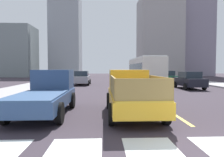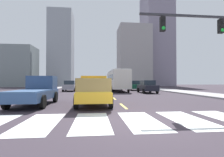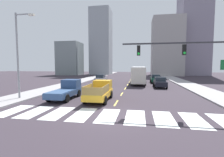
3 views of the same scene
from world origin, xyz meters
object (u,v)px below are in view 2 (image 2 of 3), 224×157
at_px(sedan_mid, 134,85).
at_px(sedan_near_left, 70,86).
at_px(city_bus, 117,79).
at_px(sedan_near_right, 147,87).
at_px(pickup_stakebed, 94,90).
at_px(pickup_dark, 37,91).

bearing_deg(sedan_mid, sedan_near_left, -171.09).
relative_size(sedan_near_left, sedan_mid, 1.00).
height_order(city_bus, sedan_mid, city_bus).
bearing_deg(sedan_near_left, sedan_near_right, -24.96).
distance_m(pickup_stakebed, sedan_near_left, 17.05).
bearing_deg(sedan_near_right, sedan_near_left, 151.39).
bearing_deg(pickup_dark, pickup_stakebed, -7.65).
bearing_deg(sedan_near_right, city_bus, 122.31).
bearing_deg(sedan_mid, pickup_stakebed, -111.43).
relative_size(pickup_stakebed, pickup_dark, 1.00).
bearing_deg(pickup_stakebed, sedan_near_left, 100.53).
bearing_deg(pickup_stakebed, sedan_near_right, 53.74).
xyz_separation_m(sedan_near_right, sedan_mid, (-0.05, 7.25, 0.00)).
bearing_deg(city_bus, pickup_dark, -115.86).
bearing_deg(sedan_mid, city_bus, -146.93).
relative_size(pickup_dark, sedan_mid, 1.18).
bearing_deg(sedan_near_left, pickup_stakebed, -75.45).
height_order(city_bus, sedan_near_left, city_bus).
distance_m(sedan_near_left, sedan_near_right, 12.53).
distance_m(pickup_stakebed, pickup_dark, 3.85).
bearing_deg(city_bus, sedan_near_right, -55.23).
bearing_deg(pickup_dark, city_bus, 61.10).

